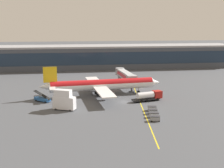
{
  "coord_description": "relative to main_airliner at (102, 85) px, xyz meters",
  "views": [
    {
      "loc": [
        -17.46,
        -92.88,
        25.94
      ],
      "look_at": [
        -3.19,
        9.11,
        4.5
      ],
      "focal_mm": 46.5,
      "sensor_mm": 36.0,
      "label": 1
    }
  ],
  "objects": [
    {
      "name": "ground_plane",
      "position": [
        6.67,
        -11.08,
        -3.95
      ],
      "size": [
        700.0,
        700.0,
        0.0
      ],
      "primitive_type": "plane",
      "color": "#47494F"
    },
    {
      "name": "apron_lead_in_line",
      "position": [
        12.01,
        -9.08,
        -3.94
      ],
      "size": [
        10.32,
        79.41,
        0.01
      ],
      "primitive_type": "cube",
      "rotation": [
        0.0,
        0.0,
        -0.13
      ],
      "color": "yellow",
      "rests_on": "ground_plane"
    },
    {
      "name": "terminal_building",
      "position": [
        -9.65,
        67.43,
        2.78
      ],
      "size": [
        192.08,
        21.26,
        13.42
      ],
      "color": "#424751",
      "rests_on": "ground_plane"
    },
    {
      "name": "main_airliner",
      "position": [
        0.0,
        0.0,
        0.0
      ],
      "size": [
        45.59,
        36.46,
        11.17
      ],
      "color": "white",
      "rests_on": "ground_plane"
    },
    {
      "name": "jet_bridge",
      "position": [
        11.07,
        13.16,
        1.01
      ],
      "size": [
        5.34,
        22.58,
        6.65
      ],
      "color": "#B2B7BC",
      "rests_on": "ground_plane"
    },
    {
      "name": "fuel_tanker",
      "position": [
        15.12,
        -10.36,
        -2.2
      ],
      "size": [
        11.08,
        5.14,
        3.25
      ],
      "color": "#232326",
      "rests_on": "ground_plane"
    },
    {
      "name": "catering_lift",
      "position": [
        -13.47,
        -16.99,
        -0.88
      ],
      "size": [
        7.23,
        4.99,
        6.3
      ],
      "color": "white",
      "rests_on": "ground_plane"
    },
    {
      "name": "belt_loader",
      "position": [
        -21.0,
        -6.28,
        -2.96
      ],
      "size": [
        6.21,
        5.35,
        3.49
      ],
      "color": "#285B9E",
      "rests_on": "ground_plane"
    },
    {
      "name": "baggage_cart_0",
      "position": [
        11.22,
        -31.19,
        -3.16
      ],
      "size": [
        2.89,
        2.04,
        1.48
      ],
      "color": "gray",
      "rests_on": "ground_plane"
    },
    {
      "name": "baggage_cart_1",
      "position": [
        11.8,
        -28.04,
        -3.16
      ],
      "size": [
        2.89,
        2.04,
        1.48
      ],
      "color": "#B2B7BC",
      "rests_on": "ground_plane"
    },
    {
      "name": "baggage_cart_2",
      "position": [
        12.39,
        -24.9,
        -3.16
      ],
      "size": [
        2.89,
        2.04,
        1.48
      ],
      "color": "gray",
      "rests_on": "ground_plane"
    },
    {
      "name": "baggage_cart_3",
      "position": [
        12.98,
        -21.75,
        -3.16
      ],
      "size": [
        2.89,
        2.04,
        1.48
      ],
      "color": "#B2B7BC",
      "rests_on": "ground_plane"
    }
  ]
}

